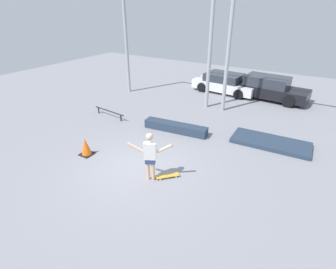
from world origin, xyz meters
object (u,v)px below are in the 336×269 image
object	(u,v)px
parked_car_white	(225,83)
traffic_cone	(86,147)
skateboard	(168,176)
grind_box	(176,127)
skateboarder	(150,155)
grind_rail	(109,112)
parked_car_black	(268,88)
manual_pad	(270,142)

from	to	relation	value
parked_car_white	traffic_cone	world-z (taller)	parked_car_white
skateboard	grind_box	world-z (taller)	grind_box
skateboarder	skateboard	bearing A→B (deg)	15.12
skateboarder	grind_rail	distance (m)	6.01
skateboard	grind_rail	world-z (taller)	grind_rail
skateboard	parked_car_black	size ratio (longest dim) A/B	0.16
grind_rail	traffic_cone	size ratio (longest dim) A/B	3.01
manual_pad	traffic_cone	xyz separation A→B (m)	(-6.01, -4.65, 0.26)
parked_car_white	grind_box	bearing A→B (deg)	-83.55
skateboard	parked_car_white	distance (m)	10.43
skateboarder	traffic_cone	size ratio (longest dim) A/B	2.49
skateboarder	grind_rail	world-z (taller)	skateboarder
grind_box	manual_pad	world-z (taller)	grind_box
grind_box	manual_pad	bearing A→B (deg)	13.97
grind_box	parked_car_black	bearing A→B (deg)	70.34
parked_car_black	traffic_cone	bearing A→B (deg)	-107.93
manual_pad	grind_rail	distance (m)	7.99
grind_box	grind_rail	distance (m)	3.82
skateboarder	grind_box	world-z (taller)	skateboarder
grind_box	grind_rail	size ratio (longest dim) A/B	1.42
skateboarder	parked_car_white	bearing A→B (deg)	70.44
skateboarder	grind_rail	size ratio (longest dim) A/B	0.83
grind_rail	parked_car_white	bearing A→B (deg)	64.01
grind_box	traffic_cone	world-z (taller)	traffic_cone
grind_box	parked_car_white	distance (m)	7.00
skateboarder	parked_car_white	world-z (taller)	skateboarder
grind_rail	parked_car_black	bearing A→B (deg)	49.38
skateboarder	grind_rail	bearing A→B (deg)	119.12
manual_pad	skateboarder	bearing A→B (deg)	-121.90
skateboarder	parked_car_white	size ratio (longest dim) A/B	0.41
grind_rail	manual_pad	bearing A→B (deg)	9.69
grind_rail	parked_car_black	world-z (taller)	parked_car_black
grind_box	parked_car_black	xyz separation A→B (m)	(2.51, 7.03, 0.47)
skateboard	manual_pad	xyz separation A→B (m)	(2.48, 4.28, 0.02)
grind_box	manual_pad	size ratio (longest dim) A/B	0.95
parked_car_white	traffic_cone	bearing A→B (deg)	-94.63
parked_car_white	traffic_cone	size ratio (longest dim) A/B	6.14
grind_rail	parked_car_white	distance (m)	8.14
parked_car_white	traffic_cone	xyz separation A→B (m)	(-1.70, -10.62, -0.25)
grind_box	traffic_cone	size ratio (longest dim) A/B	4.29
grind_rail	skateboarder	bearing A→B (deg)	-33.86
skateboarder	grind_box	size ratio (longest dim) A/B	0.58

